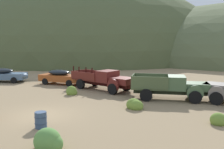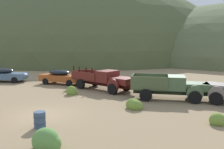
# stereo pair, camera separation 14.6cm
# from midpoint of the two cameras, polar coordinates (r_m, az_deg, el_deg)

# --- Properties ---
(ground_plane) EXTENTS (300.00, 300.00, 0.00)m
(ground_plane) POSITION_cam_midpoint_polar(r_m,az_deg,el_deg) (16.27, -16.10, -9.00)
(ground_plane) COLOR #937A56
(hill_center) EXTENTS (80.39, 85.07, 43.93)m
(hill_center) POSITION_cam_midpoint_polar(r_m,az_deg,el_deg) (80.58, -4.68, 4.33)
(hill_center) COLOR #4C5633
(hill_center) RESTS_ON ground
(car_chalk_blue) EXTENTS (5.15, 3.16, 1.57)m
(car_chalk_blue) POSITION_cam_midpoint_polar(r_m,az_deg,el_deg) (30.56, -23.26, -0.06)
(car_chalk_blue) COLOR slate
(car_chalk_blue) RESTS_ON ground
(car_oxide_orange) EXTENTS (5.03, 1.96, 1.57)m
(car_oxide_orange) POSITION_cam_midpoint_polar(r_m,az_deg,el_deg) (27.06, -11.45, -0.51)
(car_oxide_orange) COLOR #A34C1E
(car_oxide_orange) RESTS_ON ground
(truck_oxblood) EXTENTS (6.83, 3.86, 2.16)m
(truck_oxblood) POSITION_cam_midpoint_polar(r_m,az_deg,el_deg) (23.15, -1.46, -1.26)
(truck_oxblood) COLOR black
(truck_oxblood) RESTS_ON ground
(truck_weathered_green) EXTENTS (6.15, 3.19, 1.91)m
(truck_weathered_green) POSITION_cam_midpoint_polar(r_m,az_deg,el_deg) (20.15, 13.93, -2.78)
(truck_weathered_green) COLOR #232B1B
(truck_weathered_green) RESTS_ON ground
(oil_drum_by_truck) EXTENTS (0.66, 0.66, 0.87)m
(oil_drum_by_truck) POSITION_cam_midpoint_polar(r_m,az_deg,el_deg) (13.93, -16.33, -9.96)
(oil_drum_by_truck) COLOR #384C6B
(oil_drum_by_truck) RESTS_ON ground
(bush_between_trucks) EXTENTS (1.23, 1.07, 0.89)m
(bush_between_trucks) POSITION_cam_midpoint_polar(r_m,az_deg,el_deg) (17.14, 5.10, -7.08)
(bush_between_trucks) COLOR olive
(bush_between_trucks) RESTS_ON ground
(bush_back_edge) EXTENTS (1.32, 1.09, 1.15)m
(bush_back_edge) POSITION_cam_midpoint_polar(r_m,az_deg,el_deg) (11.37, -14.59, -14.86)
(bush_back_edge) COLOR #5B8E42
(bush_back_edge) RESTS_ON ground
(bush_lone_scrub) EXTENTS (0.91, 0.82, 0.84)m
(bush_lone_scrub) POSITION_cam_midpoint_polar(r_m,az_deg,el_deg) (15.15, 23.03, -9.72)
(bush_lone_scrub) COLOR olive
(bush_lone_scrub) RESTS_ON ground
(bush_near_barrel) EXTENTS (0.98, 0.87, 0.99)m
(bush_near_barrel) POSITION_cam_midpoint_polar(r_m,az_deg,el_deg) (21.80, -9.41, -3.96)
(bush_near_barrel) COLOR olive
(bush_near_barrel) RESTS_ON ground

